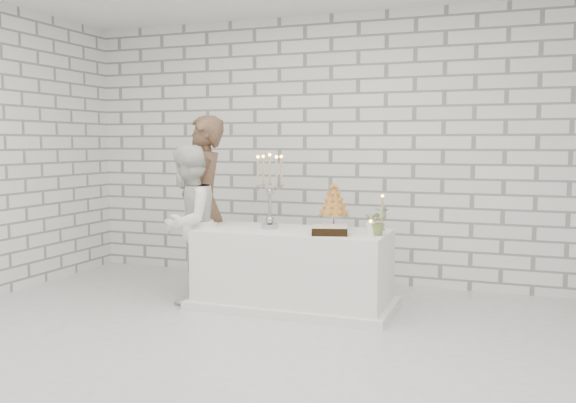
# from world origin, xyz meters

# --- Properties ---
(ground) EXTENTS (6.00, 5.00, 0.01)m
(ground) POSITION_xyz_m (0.00, 0.00, 0.00)
(ground) COLOR silver
(ground) RESTS_ON ground
(wall_back) EXTENTS (6.00, 0.01, 3.00)m
(wall_back) POSITION_xyz_m (0.00, 2.50, 1.50)
(wall_back) COLOR white
(wall_back) RESTS_ON ground
(cake_table) EXTENTS (1.80, 0.80, 0.75)m
(cake_table) POSITION_xyz_m (0.00, 1.23, 0.38)
(cake_table) COLOR white
(cake_table) RESTS_ON ground
(groom) EXTENTS (0.62, 0.77, 1.85)m
(groom) POSITION_xyz_m (-1.08, 1.48, 0.93)
(groom) COLOR #4B3327
(groom) RESTS_ON ground
(bride) EXTENTS (0.62, 0.78, 1.55)m
(bride) POSITION_xyz_m (-1.06, 1.10, 0.78)
(bride) COLOR white
(bride) RESTS_ON ground
(candelabra) EXTENTS (0.33, 0.33, 0.72)m
(candelabra) POSITION_xyz_m (-0.24, 1.25, 1.11)
(candelabra) COLOR #A4A4AE
(candelabra) RESTS_ON cake_table
(croquembouche) EXTENTS (0.34, 0.34, 0.45)m
(croquembouche) POSITION_xyz_m (0.36, 1.37, 0.98)
(croquembouche) COLOR #AB6629
(croquembouche) RESTS_ON cake_table
(chocolate_cake) EXTENTS (0.37, 0.30, 0.08)m
(chocolate_cake) POSITION_xyz_m (0.42, 1.06, 0.79)
(chocolate_cake) COLOR black
(chocolate_cake) RESTS_ON cake_table
(pillar_candle) EXTENTS (0.10, 0.10, 0.12)m
(pillar_candle) POSITION_xyz_m (0.77, 1.13, 0.81)
(pillar_candle) COLOR white
(pillar_candle) RESTS_ON cake_table
(extra_taper) EXTENTS (0.06, 0.06, 0.32)m
(extra_taper) POSITION_xyz_m (0.81, 1.45, 0.91)
(extra_taper) COLOR #C2A88C
(extra_taper) RESTS_ON cake_table
(flowers) EXTENTS (0.26, 0.23, 0.25)m
(flowers) POSITION_xyz_m (0.83, 1.17, 0.88)
(flowers) COLOR #4B6135
(flowers) RESTS_ON cake_table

